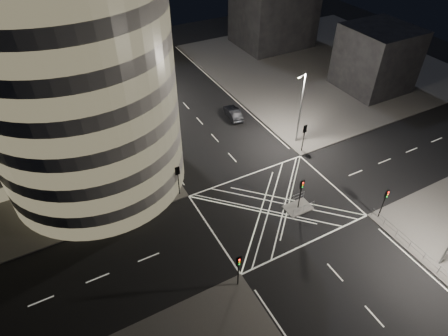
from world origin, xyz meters
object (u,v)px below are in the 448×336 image
traffic_signal_fr (304,133)px  street_lamp_left_far (112,73)px  traffic_signal_fl (178,176)px  sedan (233,113)px  traffic_signal_island (301,189)px  traffic_signal_nr (385,199)px  traffic_signal_nl (238,266)px  street_lamp_left_near (154,134)px  central_island (298,208)px  street_lamp_right_far (301,107)px

traffic_signal_fr → street_lamp_left_far: 29.63m
traffic_signal_fl → sedan: traffic_signal_fl is taller
traffic_signal_island → sedan: bearing=81.8°
traffic_signal_nr → traffic_signal_island: (-6.80, 5.30, 0.00)m
traffic_signal_nr → traffic_signal_island: size_ratio=1.00×
traffic_signal_island → street_lamp_left_far: size_ratio=0.40×
traffic_signal_fl → traffic_signal_nl: (0.00, -13.60, 0.00)m
street_lamp_left_near → sedan: size_ratio=2.13×
traffic_signal_nr → sedan: traffic_signal_nr is taller
central_island → street_lamp_left_far: (-11.44, 31.50, 5.47)m
central_island → street_lamp_left_near: bearing=130.3°
traffic_signal_fl → street_lamp_left_far: bearing=91.6°
traffic_signal_island → street_lamp_right_far: bearing=54.7°
street_lamp_left_far → street_lamp_right_far: 28.23m
traffic_signal_nr → sedan: 25.67m
central_island → traffic_signal_fl: traffic_signal_fl is taller
traffic_signal_fl → sedan: bearing=40.5°
traffic_signal_nr → street_lamp_left_far: street_lamp_left_far is taller
central_island → sedan: bearing=81.8°
traffic_signal_nl → street_lamp_left_near: size_ratio=0.40×
central_island → traffic_signal_nr: traffic_signal_nr is taller
traffic_signal_fl → traffic_signal_island: bearing=-37.5°
traffic_signal_fl → street_lamp_right_far: size_ratio=0.40×
central_island → traffic_signal_island: 2.84m
traffic_signal_fr → sedan: size_ratio=0.85×
sedan → traffic_signal_nr: bearing=107.5°
traffic_signal_fl → traffic_signal_nr: 22.24m
central_island → traffic_signal_nl: bearing=-153.9°
traffic_signal_nl → traffic_signal_island: 12.03m
traffic_signal_island → street_lamp_left_near: 17.89m
central_island → traffic_signal_island: traffic_signal_island is taller
street_lamp_right_far → street_lamp_left_near: bearing=171.0°
traffic_signal_fr → street_lamp_left_near: street_lamp_left_near is taller
central_island → street_lamp_right_far: street_lamp_right_far is taller
central_island → traffic_signal_island: size_ratio=0.75×
street_lamp_left_near → street_lamp_right_far: same height
street_lamp_left_near → street_lamp_left_far: size_ratio=1.00×
traffic_signal_nr → street_lamp_left_far: bearing=116.4°
traffic_signal_fl → traffic_signal_nr: bearing=-37.7°
central_island → traffic_signal_island: bearing=0.0°
street_lamp_left_near → sedan: 16.42m
traffic_signal_nr → street_lamp_left_near: size_ratio=0.40×
traffic_signal_island → street_lamp_left_far: 33.61m
traffic_signal_nr → street_lamp_right_far: size_ratio=0.40×
traffic_signal_nl → sedan: bearing=61.6°
street_lamp_right_far → traffic_signal_fl: bearing=-173.1°
traffic_signal_fl → traffic_signal_nl: same height
traffic_signal_fl → central_island: bearing=-37.5°
traffic_signal_nl → street_lamp_right_far: 24.27m
traffic_signal_nr → street_lamp_left_near: 26.32m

